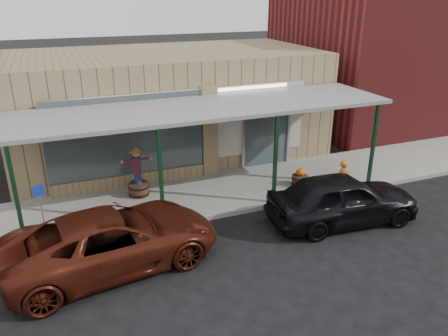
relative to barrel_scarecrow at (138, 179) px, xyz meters
name	(u,v)px	position (x,y,z in m)	size (l,w,h in m)	color
ground	(250,252)	(2.10, -4.20, -0.72)	(120.00, 120.00, 0.00)	black
sidewalk	(205,194)	(2.10, -0.60, -0.64)	(40.00, 3.20, 0.15)	gray
storefront	(168,105)	(2.10, 3.96, 1.38)	(12.00, 6.25, 4.20)	#8F7B57
awning	(204,109)	(2.10, -0.64, 2.29)	(12.00, 3.00, 3.04)	slate
block_buildings_near	(205,57)	(4.11, 5.00, 3.05)	(61.00, 8.00, 8.00)	maroon
barrel_scarecrow	(138,179)	(0.00, 0.00, 0.00)	(1.02, 0.76, 1.68)	#543221
barrel_pumpkin	(300,179)	(5.34, -1.24, -0.34)	(0.67, 0.67, 0.64)	#543221
handicap_sign	(41,203)	(-2.90, -1.50, 0.38)	(0.30, 0.08, 1.47)	gray
parked_sedan	(343,199)	(5.29, -3.70, 0.05)	(4.60, 2.17, 1.57)	black
car_maroon	(112,240)	(-1.32, -3.47, 0.02)	(2.43, 5.27, 1.47)	#4D1A0F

